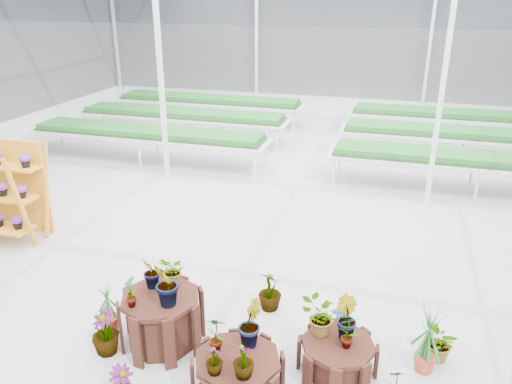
# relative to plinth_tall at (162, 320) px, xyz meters

# --- Properties ---
(ground_plane) EXTENTS (24.00, 24.00, 0.00)m
(ground_plane) POSITION_rel_plinth_tall_xyz_m (0.36, 1.64, -0.35)
(ground_plane) COLOR gray
(ground_plane) RESTS_ON ground
(greenhouse_shell) EXTENTS (18.00, 24.00, 4.50)m
(greenhouse_shell) POSITION_rel_plinth_tall_xyz_m (0.36, 1.64, 1.90)
(greenhouse_shell) COLOR white
(greenhouse_shell) RESTS_ON ground
(steel_frame) EXTENTS (18.00, 24.00, 4.50)m
(steel_frame) POSITION_rel_plinth_tall_xyz_m (0.36, 1.64, 1.90)
(steel_frame) COLOR silver
(steel_frame) RESTS_ON ground
(nursery_benches) EXTENTS (16.00, 7.00, 0.84)m
(nursery_benches) POSITION_rel_plinth_tall_xyz_m (0.36, 8.84, 0.07)
(nursery_benches) COLOR silver
(nursery_benches) RESTS_ON ground
(plinth_tall) EXTENTS (1.18, 1.18, 0.70)m
(plinth_tall) POSITION_rel_plinth_tall_xyz_m (0.00, 0.00, 0.00)
(plinth_tall) COLOR #341710
(plinth_tall) RESTS_ON ground
(plinth_mid) EXTENTS (1.29, 1.29, 0.52)m
(plinth_mid) POSITION_rel_plinth_tall_xyz_m (1.20, -0.60, -0.09)
(plinth_mid) COLOR #341710
(plinth_mid) RESTS_ON ground
(plinth_low) EXTENTS (0.98, 0.98, 0.41)m
(plinth_low) POSITION_rel_plinth_tall_xyz_m (2.20, 0.10, -0.15)
(plinth_low) COLOR #341710
(plinth_low) RESTS_ON ground
(nursery_plants) EXTENTS (4.60, 2.78, 1.32)m
(nursery_plants) POSITION_rel_plinth_tall_xyz_m (1.16, 0.07, 0.14)
(nursery_plants) COLOR #206024
(nursery_plants) RESTS_ON ground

